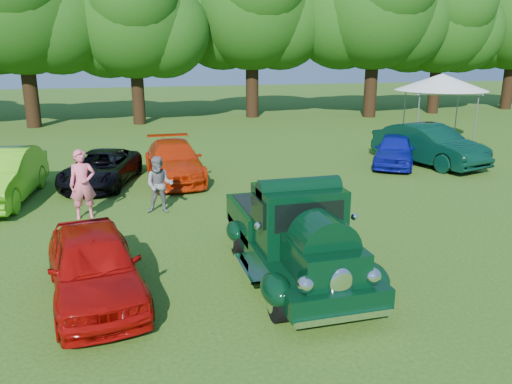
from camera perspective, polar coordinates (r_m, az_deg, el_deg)
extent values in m
plane|color=#295213|center=(11.01, -1.46, -8.82)|extent=(120.00, 120.00, 0.00)
cylinder|color=black|center=(8.93, 2.51, -12.20)|extent=(0.24, 0.79, 0.79)
cylinder|color=black|center=(9.57, 12.89, -10.60)|extent=(0.24, 0.79, 0.79)
cylinder|color=black|center=(11.61, -2.06, -5.36)|extent=(0.24, 0.79, 0.79)
cylinder|color=black|center=(12.11, 6.19, -4.54)|extent=(0.24, 0.79, 0.79)
cube|color=black|center=(10.50, 4.52, -6.82)|extent=(1.84, 4.82, 0.36)
cube|color=black|center=(9.09, 7.64, -7.67)|extent=(1.18, 1.55, 0.66)
cube|color=black|center=(10.10, 4.88, -2.96)|extent=(1.67, 1.23, 1.29)
cube|color=black|center=(9.50, 6.11, -2.77)|extent=(1.39, 0.06, 0.56)
cube|color=black|center=(11.69, 2.15, -2.81)|extent=(1.84, 2.20, 0.62)
cube|color=black|center=(11.60, 2.16, -1.41)|extent=(1.58, 1.93, 0.05)
ellipsoid|color=black|center=(8.83, 2.32, -11.06)|extent=(0.53, 0.92, 0.53)
ellipsoid|color=black|center=(9.49, 13.14, -9.47)|extent=(0.53, 0.92, 0.53)
ellipsoid|color=black|center=(11.53, -2.38, -4.50)|extent=(0.41, 0.77, 0.45)
ellipsoid|color=black|center=(12.07, 6.50, -3.66)|extent=(0.41, 0.77, 0.45)
ellipsoid|color=white|center=(8.48, 9.72, -10.52)|extent=(0.43, 0.13, 0.64)
sphere|color=white|center=(8.30, 5.69, -10.48)|extent=(0.30, 0.30, 0.30)
sphere|color=white|center=(8.77, 13.15, -9.35)|extent=(0.30, 0.30, 0.30)
cube|color=white|center=(8.58, 10.02, -13.92)|extent=(1.73, 0.12, 0.12)
cube|color=white|center=(12.83, 0.67, -3.11)|extent=(1.73, 0.12, 0.12)
imported|color=#970906|center=(10.03, -18.01, -7.91)|extent=(2.18, 4.22, 1.37)
imported|color=#5AC019|center=(17.54, -27.19, 1.60)|extent=(2.26, 5.10, 1.63)
imported|color=black|center=(18.47, -17.29, 2.61)|extent=(3.17, 4.73, 1.21)
imported|color=red|center=(18.66, -9.37, 3.54)|extent=(1.97, 4.79, 1.39)
imported|color=#0C138E|center=(21.44, 15.59, 4.63)|extent=(3.40, 4.04, 1.30)
imported|color=black|center=(22.10, 19.13, 5.13)|extent=(3.01, 5.32, 1.66)
imported|color=#F26380|center=(14.81, -19.20, 0.83)|extent=(0.78, 0.57, 1.97)
imported|color=slate|center=(14.77, -10.97, 0.81)|extent=(0.94, 0.81, 1.68)
cube|color=white|center=(28.05, 20.34, 10.74)|extent=(4.00, 4.00, 0.13)
cone|color=white|center=(28.02, 20.44, 11.71)|extent=(5.86, 5.86, 0.85)
cylinder|color=slate|center=(26.42, 17.99, 7.81)|extent=(0.06, 0.06, 2.54)
cylinder|color=slate|center=(29.17, 16.57, 8.60)|extent=(0.06, 0.06, 2.54)
cylinder|color=slate|center=(27.30, 23.83, 7.47)|extent=(0.06, 0.06, 2.54)
cylinder|color=slate|center=(29.97, 21.94, 8.30)|extent=(0.06, 0.06, 2.54)
cylinder|color=#322010|center=(34.24, -24.37, 10.40)|extent=(0.88, 0.88, 4.38)
sphere|color=#15410E|center=(34.26, -25.36, 18.70)|extent=(8.01, 8.01, 8.01)
cylinder|color=#322010|center=(33.66, -13.34, 10.95)|extent=(0.80, 0.80, 3.98)
sphere|color=#15410E|center=(33.61, -13.85, 18.67)|extent=(7.29, 7.29, 7.29)
cylinder|color=#322010|center=(36.39, -0.44, 12.11)|extent=(0.90, 0.90, 4.52)
sphere|color=#15410E|center=(36.42, -0.46, 20.23)|extent=(8.26, 8.26, 8.26)
cylinder|color=#322010|center=(37.34, 12.98, 11.84)|extent=(0.91, 0.91, 4.55)
sphere|color=#15410E|center=(37.38, 13.50, 19.79)|extent=(8.32, 8.32, 8.32)
cylinder|color=#322010|center=(41.07, 19.73, 11.36)|extent=(0.83, 0.83, 4.14)
sphere|color=#15410E|center=(41.05, 20.37, 17.92)|extent=(7.56, 7.56, 7.56)
cylinder|color=#322010|center=(46.50, 26.89, 11.13)|extent=(0.86, 0.86, 4.32)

